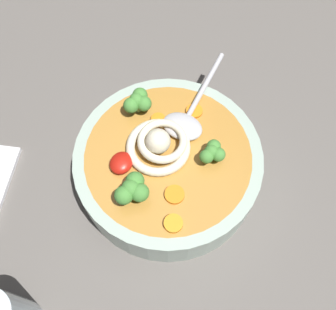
% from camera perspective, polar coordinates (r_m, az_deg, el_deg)
% --- Properties ---
extents(table_slab, '(1.30, 1.30, 0.03)m').
position_cam_1_polar(table_slab, '(0.64, -2.04, -0.30)').
color(table_slab, '#5B5651').
rests_on(table_slab, ground).
extents(soup_bowl, '(0.27, 0.27, 0.07)m').
position_cam_1_polar(soup_bowl, '(0.57, 0.00, -1.52)').
color(soup_bowl, '#9EB2A3').
rests_on(soup_bowl, table_slab).
extents(noodle_pile, '(0.10, 0.10, 0.04)m').
position_cam_1_polar(noodle_pile, '(0.54, -1.30, 1.65)').
color(noodle_pile, beige).
rests_on(noodle_pile, soup_bowl).
extents(soup_spoon, '(0.17, 0.06, 0.02)m').
position_cam_1_polar(soup_spoon, '(0.56, 2.76, 5.37)').
color(soup_spoon, '#B7B7BC').
rests_on(soup_spoon, soup_bowl).
extents(chili_sauce_dollop, '(0.04, 0.03, 0.02)m').
position_cam_1_polar(chili_sauce_dollop, '(0.53, -6.98, -1.17)').
color(chili_sauce_dollop, '#B2190F').
rests_on(chili_sauce_dollop, soup_bowl).
extents(broccoli_floret_right, '(0.05, 0.04, 0.04)m').
position_cam_1_polar(broccoli_floret_right, '(0.50, -5.34, -5.12)').
color(broccoli_floret_right, '#7A9E60').
rests_on(broccoli_floret_right, soup_bowl).
extents(broccoli_floret_left, '(0.04, 0.03, 0.03)m').
position_cam_1_polar(broccoli_floret_left, '(0.53, 6.64, 0.41)').
color(broccoli_floret_left, '#7A9E60').
rests_on(broccoli_floret_left, soup_bowl).
extents(broccoli_floret_rear, '(0.04, 0.04, 0.04)m').
position_cam_1_polar(broccoli_floret_rear, '(0.56, -4.52, 7.97)').
color(broccoli_floret_rear, '#7A9E60').
rests_on(broccoli_floret_rear, soup_bowl).
extents(carrot_slice_beside_chili, '(0.03, 0.03, 0.01)m').
position_cam_1_polar(carrot_slice_beside_chili, '(0.50, 0.80, -10.16)').
color(carrot_slice_beside_chili, orange).
rests_on(carrot_slice_beside_chili, soup_bowl).
extents(carrot_slice_extra_b, '(0.03, 0.03, 0.01)m').
position_cam_1_polar(carrot_slice_extra_b, '(0.51, 0.97, -5.91)').
color(carrot_slice_extra_b, orange).
rests_on(carrot_slice_extra_b, soup_bowl).
extents(carrot_slice_far, '(0.02, 0.02, 0.00)m').
position_cam_1_polar(carrot_slice_far, '(0.57, -1.20, 5.26)').
color(carrot_slice_far, orange).
rests_on(carrot_slice_far, soup_bowl).
extents(carrot_slice_extra_a, '(0.02, 0.02, 0.00)m').
position_cam_1_polar(carrot_slice_extra_a, '(0.58, 3.93, 6.55)').
color(carrot_slice_extra_a, orange).
rests_on(carrot_slice_extra_a, soup_bowl).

